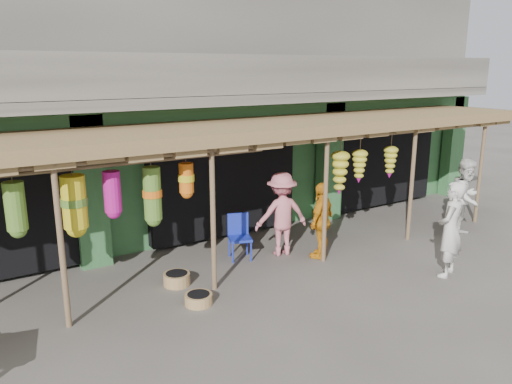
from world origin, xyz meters
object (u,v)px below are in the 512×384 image
blue_chair (239,234)px  person_front (450,229)px  person_right (466,198)px  person_vendor (322,220)px  person_shopper (282,214)px

blue_chair → person_front: (2.88, -2.88, 0.39)m
person_front → person_right: person_right is taller
person_front → person_vendor: (-1.43, 2.00, -0.12)m
person_vendor → person_shopper: person_shopper is taller
blue_chair → person_right: 5.39m
blue_chair → person_vendor: bearing=-12.6°
blue_chair → person_shopper: bearing=-0.5°
person_front → person_vendor: bearing=-78.3°
blue_chair → person_vendor: person_vendor is taller
person_right → person_shopper: bearing=152.7°
person_vendor → blue_chair: bearing=-58.7°
person_shopper → person_vendor: bearing=148.2°
blue_chair → person_shopper: person_shopper is taller
person_front → person_vendor: 2.46m
person_vendor → person_shopper: 0.84m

